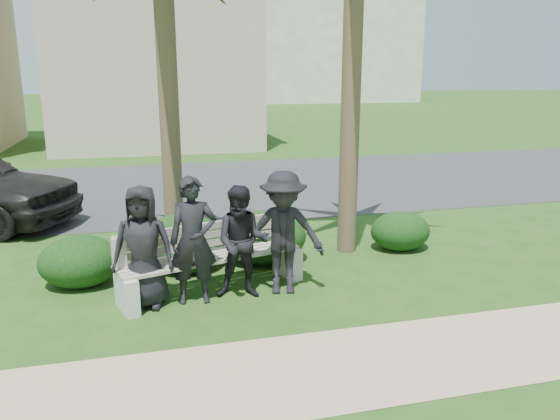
# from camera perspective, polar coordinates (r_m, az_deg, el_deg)

# --- Properties ---
(ground) EXTENTS (160.00, 160.00, 0.00)m
(ground) POSITION_cam_1_polar(r_m,az_deg,el_deg) (7.50, 0.67, -9.42)
(ground) COLOR #204814
(ground) RESTS_ON ground
(footpath) EXTENTS (30.00, 1.60, 0.01)m
(footpath) POSITION_cam_1_polar(r_m,az_deg,el_deg) (5.97, 5.38, -16.08)
(footpath) COLOR tan
(footpath) RESTS_ON ground
(asphalt_street) EXTENTS (160.00, 8.00, 0.01)m
(asphalt_street) POSITION_cam_1_polar(r_m,az_deg,el_deg) (15.04, -7.33, 2.54)
(asphalt_street) COLOR #2D2D30
(asphalt_street) RESTS_ON ground
(stucco_bldg_right) EXTENTS (8.40, 8.40, 7.30)m
(stucco_bldg_right) POSITION_cam_1_polar(r_m,az_deg,el_deg) (24.65, -13.11, 15.35)
(stucco_bldg_right) COLOR #C3AF92
(stucco_bldg_right) RESTS_ON ground
(park_bench) EXTENTS (2.77, 1.30, 0.91)m
(park_bench) POSITION_cam_1_polar(r_m,az_deg,el_deg) (7.73, -7.06, -5.49)
(park_bench) COLOR #A19487
(park_bench) RESTS_ON ground
(man_a) EXTENTS (0.89, 0.68, 1.62)m
(man_a) POSITION_cam_1_polar(r_m,az_deg,el_deg) (7.27, -14.11, -3.78)
(man_a) COLOR black
(man_a) RESTS_ON ground
(man_b) EXTENTS (0.65, 0.45, 1.71)m
(man_b) POSITION_cam_1_polar(r_m,az_deg,el_deg) (7.26, -9.04, -3.18)
(man_b) COLOR black
(man_b) RESTS_ON ground
(man_c) EXTENTS (0.88, 0.76, 1.56)m
(man_c) POSITION_cam_1_polar(r_m,az_deg,el_deg) (7.38, -3.92, -3.39)
(man_c) COLOR black
(man_c) RESTS_ON ground
(man_d) EXTENTS (1.23, 0.87, 1.73)m
(man_d) POSITION_cam_1_polar(r_m,az_deg,el_deg) (7.49, 0.34, -2.41)
(man_d) COLOR black
(man_d) RESTS_ON ground
(hedge_a) EXTENTS (1.16, 0.96, 0.75)m
(hedge_a) POSITION_cam_1_polar(r_m,az_deg,el_deg) (8.41, -20.20, -4.92)
(hedge_a) COLOR black
(hedge_a) RESTS_ON ground
(hedge_b) EXTENTS (1.35, 1.12, 0.88)m
(hedge_b) POSITION_cam_1_polar(r_m,az_deg,el_deg) (8.72, -10.23, -3.14)
(hedge_b) COLOR black
(hedge_b) RESTS_ON ground
(hedge_c) EXTENTS (1.06, 0.87, 0.69)m
(hedge_c) POSITION_cam_1_polar(r_m,az_deg,el_deg) (8.58, -9.80, -4.07)
(hedge_c) COLOR black
(hedge_c) RESTS_ON ground
(hedge_d) EXTENTS (1.34, 1.11, 0.87)m
(hedge_d) POSITION_cam_1_polar(r_m,az_deg,el_deg) (8.84, -1.56, -2.70)
(hedge_d) COLOR black
(hedge_d) RESTS_ON ground
(hedge_e) EXTENTS (1.05, 0.87, 0.68)m
(hedge_e) POSITION_cam_1_polar(r_m,az_deg,el_deg) (9.72, 12.46, -2.05)
(hedge_e) COLOR black
(hedge_e) RESTS_ON ground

